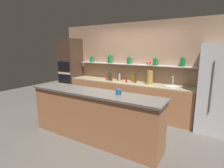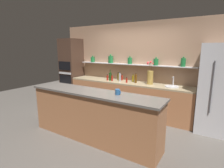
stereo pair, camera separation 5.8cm
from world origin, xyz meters
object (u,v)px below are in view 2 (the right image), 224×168
Objects in this scene: oven_tower at (72,71)px; bottle_oil_4 at (133,79)px; sink_fixture at (172,86)px; bottle_oil_2 at (118,77)px; refrigerator at (220,90)px; coffee_mug at (118,92)px; bottle_sauce_6 at (112,78)px; bottle_sauce_7 at (122,78)px; bottle_sauce_3 at (107,78)px; bottle_spirit_8 at (136,79)px; flower_vase at (150,77)px; bottle_sauce_0 at (127,80)px; bottle_wine_5 at (110,76)px; bottle_spirit_1 at (120,77)px.

bottle_oil_4 is at bearing 3.09° from oven_tower.
sink_fixture reaches higher than bottle_oil_2.
coffee_mug is (-1.62, -1.65, 0.09)m from refrigerator.
bottle_sauce_6 is 1.01× the size of bottle_sauce_7.
bottle_spirit_8 is at bearing 5.40° from bottle_sauce_3.
bottle_spirit_8 is (0.73, 0.09, 0.04)m from bottle_sauce_6.
flower_vase is 0.66m from bottle_sauce_0.
flower_vase reaches higher than bottle_sauce_7.
bottle_sauce_6 is at bearing -109.90° from bottle_oil_2.
bottle_spirit_1 is at bearing 3.84° from bottle_wine_5.
coffee_mug is at bearing -68.35° from bottle_sauce_0.
sink_fixture reaches higher than bottle_oil_4.
bottle_sauce_7 reaches higher than bottle_sauce_3.
flower_vase is at bearing 0.73° from oven_tower.
flower_vase reaches higher than bottle_sauce_0.
bottle_wine_5 is 1.75× the size of bottle_sauce_6.
bottle_sauce_6 is at bearing 177.44° from bottle_sauce_0.
flower_vase is at bearing -6.59° from bottle_oil_2.
bottle_oil_2 is 2.20× the size of coffee_mug.
oven_tower is 2.31m from bottle_oil_4.
bottle_sauce_7 reaches higher than bottle_sauce_0.
flower_vase is at bearing 5.48° from bottle_sauce_6.
bottle_wine_5 is (-0.67, -0.17, 0.03)m from bottle_oil_4.
bottle_spirit_8 reaches higher than coffee_mug.
bottle_wine_5 is at bearing -178.17° from sink_fixture.
refrigerator is at bearing -0.27° from bottle_spirit_1.
coffee_mug is at bearing -53.64° from bottle_wine_5.
bottle_spirit_1 is at bearing 179.73° from refrigerator.
bottle_spirit_1 is at bearing 165.08° from bottle_sauce_0.
bottle_oil_4 reaches higher than bottle_sauce_7.
coffee_mug is at bearing -76.66° from bottle_spirit_8.
bottle_sauce_0 is at bearing -175.03° from sink_fixture.
bottle_spirit_1 is 1.46× the size of bottle_sauce_7.
bottle_spirit_1 is (1.95, -0.02, -0.06)m from oven_tower.
bottle_wine_5 is (-0.31, -0.02, 0.01)m from bottle_spirit_1.
bottle_sauce_6 is 0.73m from bottle_spirit_8.
bottle_sauce_7 is (-0.93, 0.14, -0.13)m from flower_vase.
bottle_spirit_8 is at bearing -176.98° from flower_vase.
bottle_wine_5 is (-1.21, -0.08, -0.08)m from flower_vase.
bottle_sauce_0 is 0.58m from bottle_wine_5.
sink_fixture is 1.46× the size of bottle_oil_4.
oven_tower is 11.91× the size of bottle_sauce_3.
bottle_sauce_6 reaches higher than bottle_sauce_7.
bottle_sauce_6 is at bearing -161.56° from bottle_oil_4.
refrigerator is 8.21× the size of bottle_oil_2.
bottle_oil_4 is 0.39m from bottle_sauce_7.
refrigerator is 2.56m from bottle_sauce_7.
refrigerator is 2.02m from bottle_spirit_8.
oven_tower reaches higher than coffee_mug.
sink_fixture is 0.99m from bottle_spirit_8.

